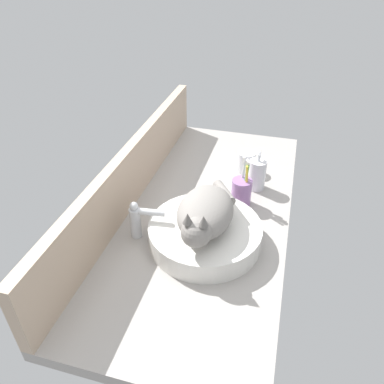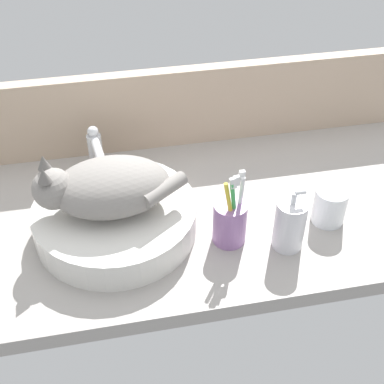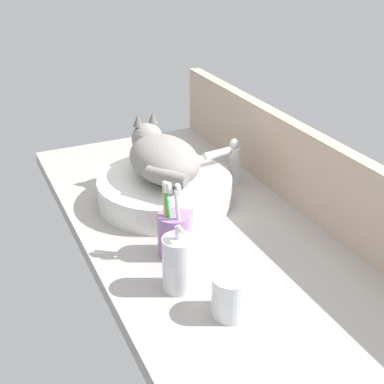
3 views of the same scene
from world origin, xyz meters
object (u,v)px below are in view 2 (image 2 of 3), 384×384
cat (105,187)px  faucet (96,151)px  sink_basin (116,218)px  water_glass (329,207)px  toothbrush_cup (230,221)px  soap_dispenser (290,224)px

cat → faucet: size_ratio=2.38×
sink_basin → water_glass: 48.33cm
cat → faucet: bearing=93.4°
cat → water_glass: cat is taller
toothbrush_cup → water_glass: toothbrush_cup is taller
soap_dispenser → water_glass: 13.33cm
sink_basin → water_glass: size_ratio=4.16×
faucet → cat: bearing=-86.6°
cat → soap_dispenser: size_ratio=2.11×
cat → water_glass: (49.32, -5.87, -9.19)cm
sink_basin → soap_dispenser: 38.18cm
faucet → water_glass: size_ratio=1.57×
soap_dispenser → toothbrush_cup: (-12.02, 4.02, -0.60)cm
sink_basin → faucet: faucet is taller
faucet → toothbrush_cup: size_ratio=0.73×
faucet → water_glass: faucet is taller
faucet → soap_dispenser: bearing=-40.5°
sink_basin → cat: 9.44cm
toothbrush_cup → faucet: bearing=132.6°
sink_basin → cat: bearing=-175.8°
sink_basin → toothbrush_cup: bearing=-17.9°
cat → water_glass: size_ratio=3.73×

